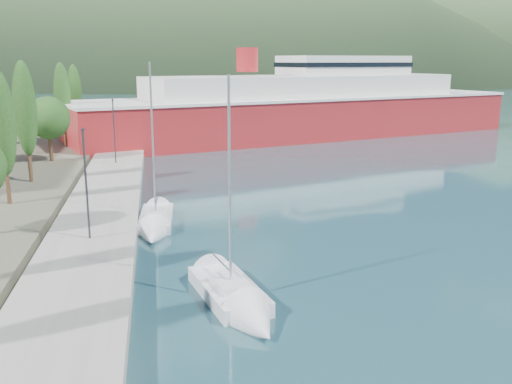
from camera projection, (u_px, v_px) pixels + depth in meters
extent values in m
plane|color=#20474E|center=(176.00, 106.00, 133.02)|extent=(1400.00, 1400.00, 0.00)
cube|color=gray|center=(105.00, 202.00, 41.25)|extent=(5.00, 88.00, 0.80)
cylinder|color=#47301E|center=(8.00, 189.00, 39.30)|extent=(0.30, 0.30, 2.01)
ellipsoid|color=#244A1A|center=(2.00, 123.00, 38.26)|extent=(1.80, 1.80, 7.12)
cylinder|color=#47301E|center=(30.00, 169.00, 46.46)|extent=(0.30, 0.30, 2.14)
ellipsoid|color=#244A1A|center=(25.00, 109.00, 45.36)|extent=(1.80, 1.80, 7.58)
cylinder|color=#47301E|center=(51.00, 148.00, 55.87)|extent=(0.36, 0.36, 2.59)
sphere|color=#244A1A|center=(48.00, 118.00, 55.21)|extent=(4.14, 4.14, 4.14)
cylinder|color=#47301E|center=(65.00, 138.00, 65.28)|extent=(0.30, 0.30, 2.09)
ellipsoid|color=#244A1A|center=(62.00, 96.00, 64.21)|extent=(1.80, 1.80, 7.40)
cylinder|color=#47301E|center=(77.00, 127.00, 75.56)|extent=(0.30, 0.30, 2.02)
ellipsoid|color=#244A1A|center=(75.00, 92.00, 74.53)|extent=(1.80, 1.80, 7.16)
cylinder|color=#2D2D33|center=(86.00, 185.00, 30.84)|extent=(0.12, 0.12, 6.00)
cube|color=#2D2D33|center=(83.00, 129.00, 30.40)|extent=(0.15, 0.50, 0.12)
cylinder|color=#2D2D33|center=(114.00, 132.00, 53.87)|extent=(0.12, 0.12, 6.00)
cube|color=#2D2D33|center=(113.00, 99.00, 53.43)|extent=(0.15, 0.50, 0.12)
cube|color=silver|center=(228.00, 292.00, 25.55)|extent=(3.29, 5.77, 0.87)
cube|color=silver|center=(231.00, 283.00, 25.10)|extent=(1.75, 2.40, 0.34)
cylinder|color=silver|center=(230.00, 185.00, 24.09)|extent=(0.12, 0.12, 9.17)
cone|color=silver|center=(257.00, 325.00, 22.41)|extent=(2.69, 2.94, 2.22)
cube|color=silver|center=(156.00, 220.00, 37.27)|extent=(2.40, 5.74, 0.79)
cube|color=silver|center=(156.00, 213.00, 36.79)|extent=(1.36, 2.32, 0.31)
cylinder|color=silver|center=(153.00, 141.00, 35.72)|extent=(0.12, 0.12, 9.70)
cone|color=silver|center=(153.00, 236.00, 33.79)|extent=(2.20, 2.75, 2.03)
cube|color=#A61E21|center=(303.00, 119.00, 78.85)|extent=(64.07, 31.41, 6.09)
cube|color=silver|center=(304.00, 97.00, 78.16)|extent=(64.60, 31.92, 0.33)
cube|color=silver|center=(304.00, 88.00, 77.86)|extent=(44.76, 23.42, 3.26)
cube|color=silver|center=(344.00, 65.00, 80.15)|extent=(19.27, 13.03, 2.61)
cylinder|color=#A61E21|center=(247.00, 60.00, 73.10)|extent=(2.83, 2.83, 3.04)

